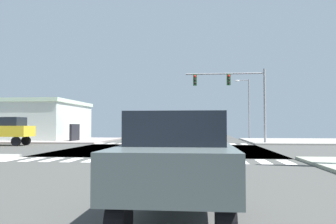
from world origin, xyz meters
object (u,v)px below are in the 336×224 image
at_px(suv_crossing_1, 3,129).
at_px(traffic_signal_mast, 234,88).
at_px(street_lamp, 247,103).
at_px(bank_building, 21,120).
at_px(sedan_trailing_3, 178,156).

bearing_deg(suv_crossing_1, traffic_signal_mast, 102.43).
xyz_separation_m(street_lamp, bank_building, (-26.31, -4.26, -2.16)).
xyz_separation_m(street_lamp, sedan_trailing_3, (-6.02, -35.37, -3.27)).
relative_size(suv_crossing_1, sedan_trailing_3, 1.07).
bearing_deg(street_lamp, suv_crossing_1, -145.85).
height_order(traffic_signal_mast, street_lamp, street_lamp).
bearing_deg(bank_building, sedan_trailing_3, -56.88).
bearing_deg(suv_crossing_1, sedan_trailing_3, 37.77).
bearing_deg(bank_building, suv_crossing_1, -67.45).
distance_m(traffic_signal_mast, suv_crossing_1, 20.10).
bearing_deg(street_lamp, sedan_trailing_3, -99.65).
relative_size(street_lamp, suv_crossing_1, 1.57).
height_order(traffic_signal_mast, suv_crossing_1, traffic_signal_mast).
bearing_deg(street_lamp, bank_building, -170.79).
bearing_deg(bank_building, traffic_signal_mast, -14.97).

